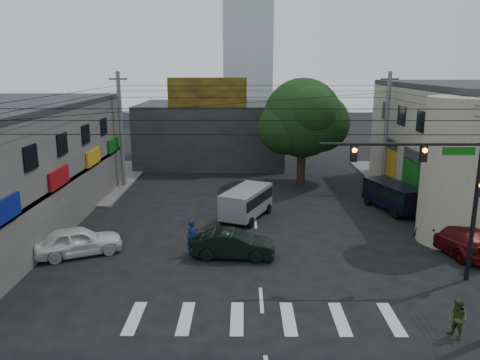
{
  "coord_description": "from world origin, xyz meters",
  "views": [
    {
      "loc": [
        -0.75,
        -20.88,
        9.53
      ],
      "look_at": [
        -0.95,
        4.0,
        3.49
      ],
      "focal_mm": 35.0,
      "sensor_mm": 36.0,
      "label": 1
    }
  ],
  "objects_px": {
    "traffic_gantry": "(440,178)",
    "utility_pole_far_left": "(121,130)",
    "navy_van": "(393,197)",
    "street_tree": "(303,118)",
    "silver_minivan": "(246,204)",
    "traffic_officer": "(193,238)",
    "pedestrian_olive": "(457,319)",
    "utility_pole_far_right": "(386,131)",
    "white_compact": "(78,241)",
    "dark_sedan": "(233,244)",
    "maroon_sedan": "(456,237)"
  },
  "relations": [
    {
      "from": "dark_sedan",
      "to": "pedestrian_olive",
      "type": "relative_size",
      "value": 2.86
    },
    {
      "from": "utility_pole_far_right",
      "to": "traffic_officer",
      "type": "bearing_deg",
      "value": -134.33
    },
    {
      "from": "utility_pole_far_right",
      "to": "silver_minivan",
      "type": "height_order",
      "value": "utility_pole_far_right"
    },
    {
      "from": "dark_sedan",
      "to": "maroon_sedan",
      "type": "height_order",
      "value": "maroon_sedan"
    },
    {
      "from": "street_tree",
      "to": "white_compact",
      "type": "distance_m",
      "value": 20.76
    },
    {
      "from": "dark_sedan",
      "to": "traffic_officer",
      "type": "distance_m",
      "value": 2.12
    },
    {
      "from": "navy_van",
      "to": "traffic_officer",
      "type": "height_order",
      "value": "traffic_officer"
    },
    {
      "from": "navy_van",
      "to": "traffic_officer",
      "type": "xyz_separation_m",
      "value": [
        -12.72,
        -7.83,
        0.0
      ]
    },
    {
      "from": "traffic_officer",
      "to": "silver_minivan",
      "type": "bearing_deg",
      "value": 35.41
    },
    {
      "from": "navy_van",
      "to": "traffic_gantry",
      "type": "bearing_deg",
      "value": 153.77
    },
    {
      "from": "white_compact",
      "to": "navy_van",
      "type": "distance_m",
      "value": 20.26
    },
    {
      "from": "white_compact",
      "to": "silver_minivan",
      "type": "bearing_deg",
      "value": -79.78
    },
    {
      "from": "traffic_gantry",
      "to": "navy_van",
      "type": "relative_size",
      "value": 1.43
    },
    {
      "from": "pedestrian_olive",
      "to": "traffic_gantry",
      "type": "bearing_deg",
      "value": 143.42
    },
    {
      "from": "utility_pole_far_left",
      "to": "utility_pole_far_right",
      "type": "distance_m",
      "value": 21.0
    },
    {
      "from": "street_tree",
      "to": "white_compact",
      "type": "bearing_deg",
      "value": -131.23
    },
    {
      "from": "traffic_gantry",
      "to": "pedestrian_olive",
      "type": "relative_size",
      "value": 4.72
    },
    {
      "from": "utility_pole_far_left",
      "to": "traffic_officer",
      "type": "bearing_deg",
      "value": -63.32
    },
    {
      "from": "dark_sedan",
      "to": "utility_pole_far_right",
      "type": "bearing_deg",
      "value": -34.56
    },
    {
      "from": "traffic_officer",
      "to": "maroon_sedan",
      "type": "bearing_deg",
      "value": -27.05
    },
    {
      "from": "utility_pole_far_left",
      "to": "white_compact",
      "type": "bearing_deg",
      "value": -85.28
    },
    {
      "from": "maroon_sedan",
      "to": "traffic_officer",
      "type": "distance_m",
      "value": 13.89
    },
    {
      "from": "utility_pole_far_right",
      "to": "silver_minivan",
      "type": "bearing_deg",
      "value": -143.79
    },
    {
      "from": "dark_sedan",
      "to": "traffic_officer",
      "type": "bearing_deg",
      "value": 86.85
    },
    {
      "from": "white_compact",
      "to": "maroon_sedan",
      "type": "height_order",
      "value": "maroon_sedan"
    },
    {
      "from": "silver_minivan",
      "to": "traffic_officer",
      "type": "distance_m",
      "value": 6.69
    },
    {
      "from": "utility_pole_far_left",
      "to": "navy_van",
      "type": "height_order",
      "value": "utility_pole_far_left"
    },
    {
      "from": "street_tree",
      "to": "traffic_gantry",
      "type": "relative_size",
      "value": 1.21
    },
    {
      "from": "navy_van",
      "to": "silver_minivan",
      "type": "bearing_deg",
      "value": 81.91
    },
    {
      "from": "navy_van",
      "to": "pedestrian_olive",
      "type": "bearing_deg",
      "value": 152.89
    },
    {
      "from": "utility_pole_far_right",
      "to": "dark_sedan",
      "type": "relative_size",
      "value": 2.11
    },
    {
      "from": "traffic_gantry",
      "to": "maroon_sedan",
      "type": "height_order",
      "value": "traffic_gantry"
    },
    {
      "from": "traffic_officer",
      "to": "dark_sedan",
      "type": "bearing_deg",
      "value": -37.67
    },
    {
      "from": "traffic_gantry",
      "to": "white_compact",
      "type": "xyz_separation_m",
      "value": [
        -17.15,
        2.8,
        -4.08
      ]
    },
    {
      "from": "utility_pole_far_left",
      "to": "silver_minivan",
      "type": "bearing_deg",
      "value": -39.26
    },
    {
      "from": "street_tree",
      "to": "traffic_officer",
      "type": "relative_size",
      "value": 4.59
    },
    {
      "from": "silver_minivan",
      "to": "traffic_officer",
      "type": "bearing_deg",
      "value": 178.66
    },
    {
      "from": "street_tree",
      "to": "utility_pole_far_left",
      "type": "bearing_deg",
      "value": -176.05
    },
    {
      "from": "white_compact",
      "to": "utility_pole_far_left",
      "type": "bearing_deg",
      "value": -19.93
    },
    {
      "from": "utility_pole_far_right",
      "to": "maroon_sedan",
      "type": "distance_m",
      "value": 14.03
    },
    {
      "from": "utility_pole_far_right",
      "to": "dark_sedan",
      "type": "bearing_deg",
      "value": -129.13
    },
    {
      "from": "white_compact",
      "to": "utility_pole_far_right",
      "type": "bearing_deg",
      "value": -79.03
    },
    {
      "from": "traffic_gantry",
      "to": "utility_pole_far_left",
      "type": "xyz_separation_m",
      "value": [
        -18.32,
        17.0,
        -0.23
      ]
    },
    {
      "from": "street_tree",
      "to": "pedestrian_olive",
      "type": "xyz_separation_m",
      "value": [
        2.9,
        -22.78,
        -4.71
      ]
    },
    {
      "from": "navy_van",
      "to": "street_tree",
      "type": "bearing_deg",
      "value": 17.96
    },
    {
      "from": "traffic_gantry",
      "to": "utility_pole_far_right",
      "type": "xyz_separation_m",
      "value": [
        2.68,
        17.0,
        -0.23
      ]
    },
    {
      "from": "traffic_gantry",
      "to": "utility_pole_far_left",
      "type": "distance_m",
      "value": 25.0
    },
    {
      "from": "traffic_officer",
      "to": "pedestrian_olive",
      "type": "height_order",
      "value": "traffic_officer"
    },
    {
      "from": "maroon_sedan",
      "to": "navy_van",
      "type": "xyz_separation_m",
      "value": [
        -1.15,
        7.12,
        0.19
      ]
    },
    {
      "from": "white_compact",
      "to": "traffic_gantry",
      "type": "bearing_deg",
      "value": -123.92
    }
  ]
}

